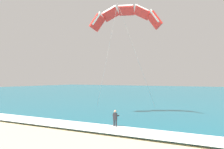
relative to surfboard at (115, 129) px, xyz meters
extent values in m
cube|color=#146075|center=(0.93, 57.86, 0.07)|extent=(200.00, 120.00, 0.20)
cube|color=white|center=(0.93, -1.14, 0.19)|extent=(200.00, 3.09, 0.04)
ellipsoid|color=yellow|center=(0.00, 0.00, 0.00)|extent=(0.65, 1.45, 0.05)
cube|color=black|center=(0.00, 0.25, 0.04)|extent=(0.17, 0.08, 0.04)
cube|color=black|center=(0.00, -0.25, 0.04)|extent=(0.17, 0.08, 0.04)
cylinder|color=#232328|center=(-0.10, -0.02, 0.39)|extent=(0.14, 0.14, 0.84)
cylinder|color=#232328|center=(0.10, 0.02, 0.39)|extent=(0.14, 0.14, 0.84)
cube|color=#232328|center=(0.00, 0.00, 1.11)|extent=(0.37, 0.25, 0.60)
sphere|color=tan|center=(0.00, 0.00, 1.55)|extent=(0.22, 0.22, 0.22)
cylinder|color=#232328|center=(-0.20, 0.13, 1.16)|extent=(0.17, 0.51, 0.22)
cylinder|color=#232328|center=(0.15, 0.19, 1.16)|extent=(0.17, 0.51, 0.22)
cylinder|color=black|center=(-0.06, 0.38, 1.16)|extent=(0.55, 0.12, 0.04)
cube|color=#3F3F42|center=(-0.02, 0.12, 0.89)|extent=(0.13, 0.10, 0.10)
cube|color=red|center=(0.86, 8.21, 11.31)|extent=(2.14, 1.57, 2.08)
cube|color=white|center=(1.04, 7.68, 11.71)|extent=(1.21, 0.61, 1.60)
cube|color=red|center=(-0.78, 8.34, 12.46)|extent=(2.37, 1.82, 1.71)
cube|color=white|center=(-0.60, 7.81, 12.86)|extent=(1.64, 0.79, 1.05)
cube|color=red|center=(-2.70, 7.94, 12.87)|extent=(2.23, 1.97, 0.96)
cube|color=white|center=(-2.52, 7.41, 13.27)|extent=(1.77, 0.85, 0.27)
cube|color=red|center=(-4.47, 7.08, 12.46)|extent=(1.79, 1.98, 1.71)
cube|color=white|center=(-4.29, 6.55, 12.86)|extent=(1.59, 0.78, 1.05)
cube|color=red|center=(-5.69, 5.98, 11.31)|extent=(1.37, 1.85, 2.08)
cube|color=white|center=(-5.51, 5.45, 11.71)|extent=(1.13, 0.60, 1.60)
cylinder|color=#B2B2B7|center=(0.46, 4.29, 6.24)|extent=(0.82, 7.85, 10.15)
cylinder|color=#B2B2B7|center=(-2.82, 3.18, 6.24)|extent=(5.77, 5.63, 10.15)
camera|label=1|loc=(10.43, -19.32, 4.49)|focal=39.48mm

